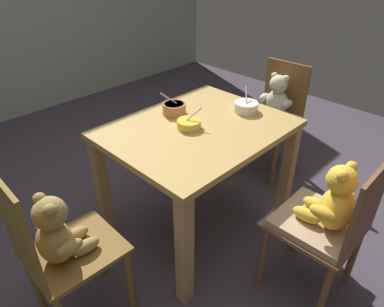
% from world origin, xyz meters
% --- Properties ---
extents(ground_plane, '(5.20, 5.20, 0.04)m').
position_xyz_m(ground_plane, '(0.00, 0.00, -0.02)').
color(ground_plane, '#423A45').
extents(dining_table, '(1.04, 0.82, 0.74)m').
position_xyz_m(dining_table, '(0.00, 0.00, 0.61)').
color(dining_table, '#B28B49').
rests_on(dining_table, ground_plane).
extents(teddy_chair_near_right, '(0.41, 0.41, 0.87)m').
position_xyz_m(teddy_chair_near_right, '(0.92, 0.05, 0.52)').
color(teddy_chair_near_right, brown).
rests_on(teddy_chair_near_right, ground_plane).
extents(teddy_chair_near_front, '(0.41, 0.41, 0.87)m').
position_xyz_m(teddy_chair_near_front, '(0.07, -0.81, 0.53)').
color(teddy_chair_near_front, brown).
rests_on(teddy_chair_near_front, ground_plane).
extents(teddy_chair_near_left, '(0.42, 0.37, 0.93)m').
position_xyz_m(teddy_chair_near_left, '(-0.93, -0.05, 0.53)').
color(teddy_chair_near_left, brown).
rests_on(teddy_chair_near_left, ground_plane).
extents(porridge_bowl_yellow_center, '(0.14, 0.14, 0.11)m').
position_xyz_m(porridge_bowl_yellow_center, '(-0.05, 0.03, 0.76)').
color(porridge_bowl_yellow_center, yellow).
rests_on(porridge_bowl_yellow_center, dining_table).
extents(porridge_bowl_terracotta_far_center, '(0.15, 0.15, 0.14)m').
position_xyz_m(porridge_bowl_terracotta_far_center, '(0.02, 0.23, 0.77)').
color(porridge_bowl_terracotta_far_center, '#B67747').
rests_on(porridge_bowl_terracotta_far_center, dining_table).
extents(porridge_bowl_white_near_right, '(0.15, 0.15, 0.13)m').
position_xyz_m(porridge_bowl_white_near_right, '(0.36, -0.07, 0.77)').
color(porridge_bowl_white_near_right, silver).
rests_on(porridge_bowl_white_near_right, dining_table).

